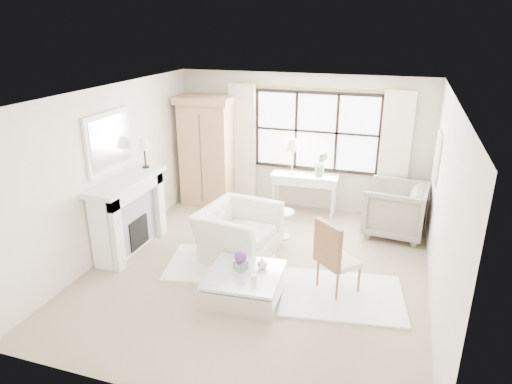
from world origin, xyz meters
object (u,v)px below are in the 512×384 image
Objects in this scene: console_table at (304,194)px; coffee_table at (244,286)px; armoire at (207,151)px; club_armchair at (238,232)px.

console_table is 1.23× the size of coffee_table.
coffee_table is (-0.13, -3.22, -0.22)m from console_table.
armoire is 2.10× the size of coffee_table.
armoire is at bearing 44.07° from club_armchair.
console_table is at bearing 83.64° from coffee_table.
armoire reaches higher than console_table.
club_armchair is (-0.64, -2.08, 0.01)m from console_table.
console_table is 3.23m from coffee_table.
coffee_table is (1.90, -3.11, -0.96)m from armoire.
armoire is 1.79× the size of club_armchair.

